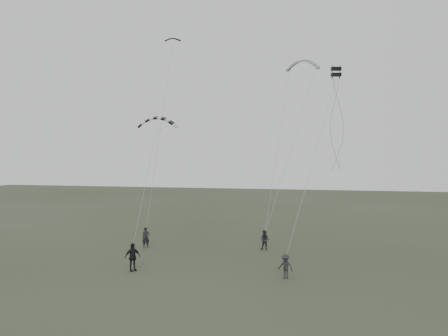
% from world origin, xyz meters
% --- Properties ---
extents(ground, '(140.00, 140.00, 0.00)m').
position_xyz_m(ground, '(0.00, 0.00, 0.00)').
color(ground, '#313824').
rests_on(ground, ground).
extents(flyer_left, '(0.79, 0.70, 1.82)m').
position_xyz_m(flyer_left, '(-6.14, 5.45, 0.91)').
color(flyer_left, black).
rests_on(flyer_left, ground).
extents(flyer_right, '(0.96, 0.82, 1.70)m').
position_xyz_m(flyer_right, '(4.18, 6.74, 0.85)').
color(flyer_right, '#242429').
rests_on(flyer_right, ground).
extents(flyer_center, '(1.14, 1.18, 1.98)m').
position_xyz_m(flyer_center, '(-4.26, -1.79, 0.99)').
color(flyer_center, black).
rests_on(flyer_center, ground).
extents(flyer_far, '(1.20, 0.95, 1.63)m').
position_xyz_m(flyer_far, '(6.46, -1.49, 0.81)').
color(flyer_far, '#242529').
rests_on(flyer_far, ground).
extents(kite_dark_small, '(1.56, 0.66, 0.61)m').
position_xyz_m(kite_dark_small, '(-5.23, 10.33, 19.42)').
color(kite_dark_small, black).
rests_on(kite_dark_small, flyer_left).
extents(kite_pale_large, '(3.62, 1.97, 1.58)m').
position_xyz_m(kite_pale_large, '(7.05, 14.86, 17.67)').
color(kite_pale_large, '#9C9FA1').
rests_on(kite_pale_large, flyer_right).
extents(kite_striped, '(3.54, 1.84, 1.46)m').
position_xyz_m(kite_striped, '(-4.84, 5.02, 11.33)').
color(kite_striped, black).
rests_on(kite_striped, flyer_center).
extents(kite_box, '(0.81, 0.88, 0.81)m').
position_xyz_m(kite_box, '(9.85, 3.73, 14.47)').
color(kite_box, black).
rests_on(kite_box, flyer_far).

